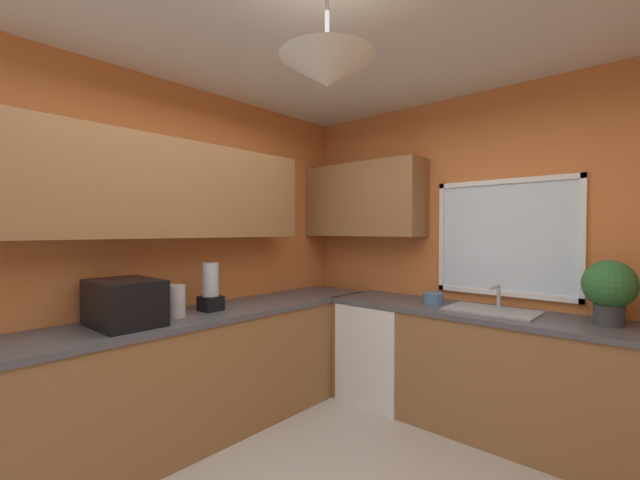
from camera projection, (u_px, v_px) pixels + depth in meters
room_shell at (330, 186)px, 2.39m from camera, size 3.56×4.07×2.71m
counter_run_left at (174, 381)px, 2.81m from camera, size 0.65×3.68×0.90m
counter_run_back at (495, 372)px, 2.98m from camera, size 2.65×0.65×0.90m
dishwasher at (382, 351)px, 3.59m from camera, size 0.60×0.60×0.86m
microwave at (125, 303)px, 2.55m from camera, size 0.48×0.36×0.29m
kettle at (176, 301)px, 2.79m from camera, size 0.12×0.12×0.23m
sink_assembly at (492, 310)px, 2.99m from camera, size 0.63×0.40×0.19m
potted_plant at (609, 288)px, 2.55m from camera, size 0.31×0.31×0.41m
bowl at (433, 298)px, 3.29m from camera, size 0.17×0.17×0.09m
blender_appliance at (211, 289)px, 3.02m from camera, size 0.15×0.15×0.36m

